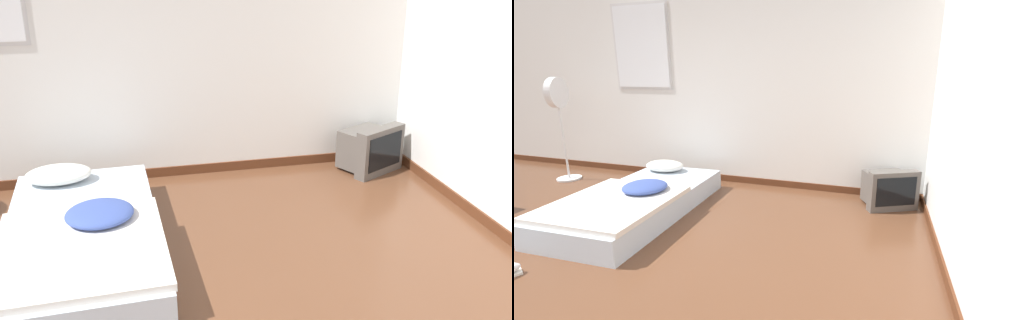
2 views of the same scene
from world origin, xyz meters
TOP-DOWN VIEW (x-y plane):
  - ground_plane at (0.00, 0.00)m, footprint 20.00×20.00m
  - wall_back at (-0.02, 2.90)m, footprint 7.93×0.08m
  - mattress_bed at (-0.25, 1.53)m, footprint 1.11×2.10m
  - crt_tv at (2.35, 2.57)m, footprint 0.64×0.59m
  - standing_fan at (-2.03, 2.24)m, footprint 0.33×0.42m

SIDE VIEW (x-z plane):
  - ground_plane at x=0.00m, z-range 0.00..0.00m
  - mattress_bed at x=-0.25m, z-range -0.04..0.34m
  - crt_tv at x=2.35m, z-range -0.01..0.44m
  - standing_fan at x=-2.03m, z-range 0.32..1.77m
  - wall_back at x=-0.02m, z-range -0.01..2.59m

